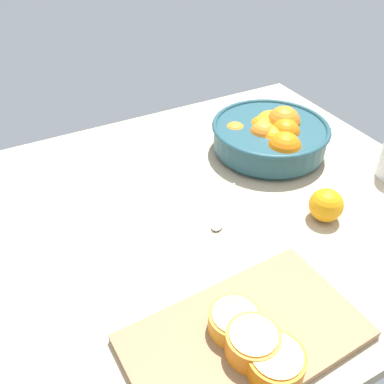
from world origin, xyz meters
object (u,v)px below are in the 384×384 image
Objects in this scene: loose_orange_0 at (326,205)px; cutting_board at (245,337)px; fruit_bowl at (270,135)px; spoon at (222,213)px; orange_half_2 at (234,321)px; orange_half_0 at (252,343)px; orange_half_1 at (276,362)px.

cutting_board is at bearing -151.77° from loose_orange_0.
loose_orange_0 is (29.86, 16.03, 2.63)cm from cutting_board.
fruit_bowl is 27.89cm from spoon.
orange_half_2 is 0.61× the size of spoon.
orange_half_0 is at bearing -148.44° from loose_orange_0.
spoon is at bearing 66.37° from orange_half_0.
fruit_bowl is 54.00cm from orange_half_2.
fruit_bowl is at bearing 54.61° from orange_half_1.
orange_half_0 is 0.61× the size of spoon.
loose_orange_0 reaches higher than orange_half_2.
orange_half_2 is at bearing 99.63° from orange_half_1.
orange_half_2 is at bearing -131.76° from fruit_bowl.
orange_half_1 reaches higher than orange_half_2.
fruit_bowl is 2.21× the size of spoon.
loose_orange_0 reaches higher than spoon.
loose_orange_0 is 20.96cm from spoon.
cutting_board is 4.40× the size of orange_half_1.
fruit_bowl reaches higher than spoon.
cutting_board is at bearing 72.88° from orange_half_0.
fruit_bowl is 0.80× the size of cutting_board.
orange_half_2 is at bearing 122.88° from cutting_board.
orange_half_2 is at bearing -155.04° from loose_orange_0.
cutting_board is (-34.89, -41.91, -3.86)cm from fruit_bowl.
spoon is (12.87, 29.41, -3.31)cm from orange_half_0.
fruit_bowl is 4.19× the size of loose_orange_0.
loose_orange_0 is (30.74, 18.88, -0.32)cm from orange_half_0.
orange_half_2 reaches higher than cutting_board.
cutting_board is 33.99cm from loose_orange_0.
loose_orange_0 is at bearing -101.00° from fruit_bowl.
loose_orange_0 is at bearing 31.56° from orange_half_0.
orange_half_2 is at bearing -117.64° from spoon.
cutting_board is at bearing -57.12° from orange_half_2.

